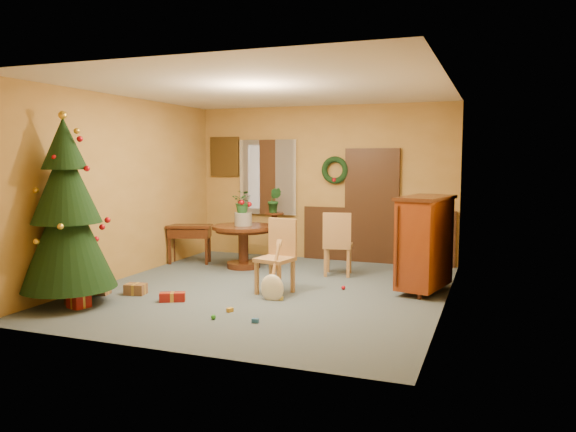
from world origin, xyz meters
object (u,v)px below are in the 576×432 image
at_px(chair_near, 278,253).
at_px(christmas_tree, 67,214).
at_px(writing_desk, 190,234).
at_px(dining_table, 243,238).
at_px(sideboard, 425,241).

bearing_deg(chair_near, christmas_tree, -145.93).
height_order(chair_near, christmas_tree, christmas_tree).
relative_size(chair_near, writing_desk, 1.21).
relative_size(christmas_tree, writing_desk, 2.89).
relative_size(dining_table, writing_desk, 1.24).
height_order(dining_table, chair_near, chair_near).
bearing_deg(chair_near, dining_table, 130.04).
bearing_deg(dining_table, writing_desk, 177.60).
xyz_separation_m(chair_near, sideboard, (1.96, 0.75, 0.17)).
relative_size(dining_table, chair_near, 1.03).
xyz_separation_m(chair_near, writing_desk, (-2.34, 1.51, -0.04)).
bearing_deg(writing_desk, dining_table, -2.40).
bearing_deg(sideboard, writing_desk, 169.97).
height_order(writing_desk, sideboard, sideboard).
xyz_separation_m(dining_table, christmas_tree, (-1.11, -3.05, 0.68)).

